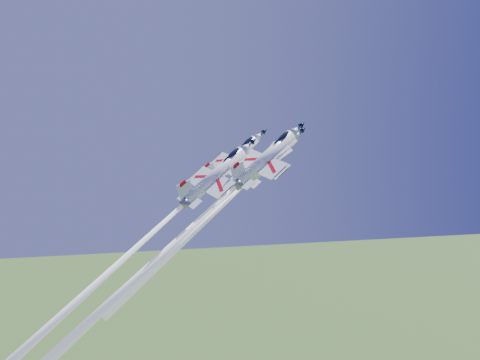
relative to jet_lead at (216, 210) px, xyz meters
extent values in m
cylinder|color=white|center=(10.97, 3.60, 8.62)|extent=(8.89, 6.73, 11.61)
cone|color=white|center=(16.74, 5.50, 13.17)|extent=(3.56, 3.15, 3.34)
cone|color=black|center=(18.09, 5.94, 14.22)|extent=(1.79, 1.59, 1.68)
cone|color=slate|center=(5.65, 1.86, 4.43)|extent=(2.96, 2.75, 2.41)
ellipsoid|color=black|center=(14.33, 4.57, 12.16)|extent=(3.34, 2.20, 2.81)
cube|color=black|center=(12.98, 4.08, 11.41)|extent=(1.13, 0.58, 0.98)
cube|color=white|center=(10.13, 3.37, 7.64)|extent=(7.37, 10.55, 3.94)
cube|color=white|center=(12.41, 5.50, 10.10)|extent=(3.21, 2.15, 2.32)
cube|color=white|center=(13.49, 3.08, 9.75)|extent=(3.21, 2.15, 2.32)
cube|color=white|center=(6.47, 2.14, 4.95)|extent=(3.92, 5.77, 2.07)
cube|color=white|center=(5.82, 1.62, 6.54)|extent=(3.64, 1.87, 4.09)
cube|color=#B40914|center=(5.33, 1.21, 7.87)|extent=(1.35, 0.70, 1.26)
cube|color=black|center=(11.47, 3.94, 7.85)|extent=(8.43, 3.24, 6.58)
sphere|color=white|center=(5.44, 1.79, 4.27)|extent=(1.21, 1.09, 1.11)
cone|color=white|center=(-7.48, -2.45, -5.90)|extent=(19.76, 13.98, 28.57)
cylinder|color=white|center=(4.38, 7.64, 8.34)|extent=(8.58, 6.49, 11.21)
cone|color=white|center=(9.95, 9.47, 12.73)|extent=(3.43, 3.04, 3.23)
cone|color=black|center=(11.25, 9.89, 13.75)|extent=(1.73, 1.53, 1.62)
cone|color=slate|center=(-0.76, 5.96, 4.29)|extent=(2.86, 2.65, 2.33)
ellipsoid|color=black|center=(7.62, 8.58, 11.75)|extent=(3.23, 2.13, 2.71)
cube|color=black|center=(6.31, 8.11, 11.03)|extent=(1.10, 0.56, 0.95)
cube|color=white|center=(3.57, 7.42, 7.40)|extent=(7.12, 10.18, 3.80)
cube|color=white|center=(5.77, 9.47, 9.77)|extent=(3.10, 2.07, 2.24)
cube|color=white|center=(6.81, 7.14, 9.43)|extent=(3.10, 2.07, 2.24)
cube|color=white|center=(0.04, 6.24, 4.80)|extent=(3.78, 5.57, 1.99)
cube|color=white|center=(-0.59, 5.73, 6.33)|extent=(3.52, 1.81, 3.94)
cube|color=#B40914|center=(-1.07, 5.33, 7.61)|extent=(1.31, 0.67, 1.21)
cube|color=black|center=(4.86, 7.97, 7.59)|extent=(8.14, 3.13, 6.35)
sphere|color=white|center=(-0.95, 5.89, 4.14)|extent=(1.17, 1.05, 1.07)
cone|color=white|center=(-21.84, -0.96, -12.30)|extent=(30.33, 21.04, 45.03)
cylinder|color=white|center=(8.76, -2.07, 9.75)|extent=(9.27, 7.01, 12.10)
cone|color=white|center=(14.78, -0.10, 14.49)|extent=(3.71, 3.28, 3.48)
cone|color=black|center=(16.18, 0.36, 15.59)|extent=(1.87, 1.65, 1.75)
cone|color=slate|center=(3.21, -3.89, 5.38)|extent=(3.09, 2.86, 2.52)
ellipsoid|color=black|center=(12.26, -1.06, 13.44)|extent=(3.49, 2.30, 2.93)
cube|color=black|center=(10.85, -1.57, 12.66)|extent=(1.18, 0.60, 1.02)
cube|color=white|center=(7.89, -2.31, 8.73)|extent=(7.69, 11.00, 4.11)
cube|color=white|center=(10.26, -0.09, 11.30)|extent=(3.35, 2.24, 2.42)
cube|color=white|center=(11.38, -2.62, 10.93)|extent=(3.35, 2.24, 2.42)
cube|color=white|center=(4.07, -3.59, 5.93)|extent=(4.08, 6.02, 2.15)
cube|color=white|center=(3.39, -4.13, 7.58)|extent=(3.80, 1.95, 4.26)
cube|color=#B40914|center=(2.88, -4.56, 8.97)|extent=(1.41, 0.72, 1.31)
cube|color=black|center=(9.28, -1.72, 8.94)|extent=(8.79, 3.38, 6.86)
sphere|color=white|center=(3.00, -3.96, 5.22)|extent=(1.27, 1.13, 1.15)
cone|color=white|center=(-15.53, -10.04, -9.37)|extent=(27.37, 19.11, 40.28)
cylinder|color=white|center=(-0.51, -2.42, 6.86)|extent=(9.36, 7.08, 12.22)
cone|color=white|center=(5.57, -0.42, 11.64)|extent=(3.75, 3.32, 3.52)
cone|color=black|center=(6.98, 0.04, 12.76)|extent=(1.89, 1.67, 1.77)
cone|color=slate|center=(-6.12, -4.26, 2.45)|extent=(3.12, 2.89, 2.54)
ellipsoid|color=black|center=(3.03, -1.39, 10.58)|extent=(3.52, 2.32, 2.96)
cube|color=black|center=(1.60, -1.91, 9.79)|extent=(1.19, 0.61, 1.03)
cube|color=white|center=(-1.39, -2.66, 5.83)|extent=(7.76, 11.11, 4.15)
cube|color=white|center=(1.01, -0.42, 8.42)|extent=(3.38, 2.26, 2.44)
cube|color=white|center=(2.14, -2.97, 8.05)|extent=(3.38, 2.26, 2.44)
cube|color=white|center=(-5.24, -3.95, 3.00)|extent=(4.12, 6.07, 2.18)
cube|color=white|center=(-5.93, -4.50, 4.67)|extent=(3.84, 1.97, 4.30)
cube|color=#B40914|center=(-6.45, -4.93, 6.07)|extent=(1.42, 0.73, 1.32)
cube|color=black|center=(0.02, -2.06, 6.04)|extent=(8.88, 3.41, 6.93)
sphere|color=white|center=(-6.33, -4.33, 2.28)|extent=(1.28, 1.15, 1.16)
cone|color=white|center=(-29.18, -11.82, -15.71)|extent=(33.19, 23.02, 49.27)
camera|label=1|loc=(-12.48, -94.95, 22.09)|focal=40.00mm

